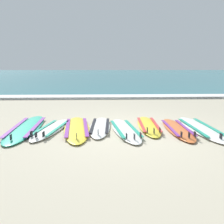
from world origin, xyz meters
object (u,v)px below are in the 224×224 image
Objects in this scene: surfboard_0 at (26,128)px; surfboard_2 at (77,128)px; surfboard_1 at (51,129)px; surfboard_3 at (100,127)px; surfboard_4 at (125,130)px; surfboard_7 at (200,128)px; surfboard_5 at (148,126)px; surfboard_6 at (177,129)px.

surfboard_0 is 1.21m from surfboard_2.
surfboard_3 is at bearing 8.29° from surfboard_1.
surfboard_1 is 0.59m from surfboard_2.
surfboard_4 is 0.92× the size of surfboard_7.
surfboard_2 and surfboard_3 have the same top height.
surfboard_3 is 0.98× the size of surfboard_5.
surfboard_2 and surfboard_5 have the same top height.
surfboard_2 and surfboard_4 have the same top height.
surfboard_6 is (2.35, -0.15, 0.00)m from surfboard_2.
surfboard_5 is at bearing 152.90° from surfboard_6.
surfboard_2 is 1.21× the size of surfboard_5.
surfboard_0 is at bearing 168.86° from surfboard_1.
surfboard_0 is 0.63m from surfboard_1.
surfboard_6 is 0.86× the size of surfboard_7.
surfboard_5 and surfboard_7 have the same top height.
surfboard_5 is 0.86× the size of surfboard_7.
surfboard_2 is at bearing -167.54° from surfboard_3.
surfboard_2 is 1.23× the size of surfboard_3.
surfboard_7 is at bearing -13.14° from surfboard_5.
surfboard_3 is at bearing 12.46° from surfboard_2.
surfboard_0 is 4.12m from surfboard_7.
surfboard_6 is (0.62, -0.31, -0.00)m from surfboard_5.
surfboard_7 is at bearing -2.10° from surfboard_2.
surfboard_5 is (0.61, 0.34, 0.00)m from surfboard_4.
surfboard_0 and surfboard_3 have the same top height.
surfboard_6 is (1.22, 0.02, 0.00)m from surfboard_4.
surfboard_1 is 3.50m from surfboard_7.
surfboard_1 is at bearing 175.87° from surfboard_4.
surfboard_7 is (2.91, -0.11, 0.00)m from surfboard_2.
surfboard_2 is 1.14m from surfboard_4.
surfboard_3 and surfboard_4 have the same top height.
surfboard_4 is at bearing -179.03° from surfboard_6.
surfboard_6 is 0.56m from surfboard_7.
surfboard_2 is at bearing 176.42° from surfboard_6.
surfboard_6 is at bearing -27.10° from surfboard_5.
surfboard_0 and surfboard_5 have the same top height.
surfboard_1 is (0.62, -0.12, 0.00)m from surfboard_0.
surfboard_6 is (3.56, -0.23, 0.00)m from surfboard_0.
surfboard_2 is at bearing 171.54° from surfboard_4.
surfboard_3 is 0.92× the size of surfboard_4.
surfboard_4 is (0.58, -0.29, 0.00)m from surfboard_3.
surfboard_1 is 0.99× the size of surfboard_6.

